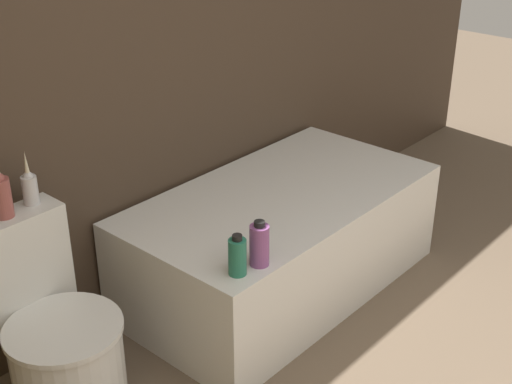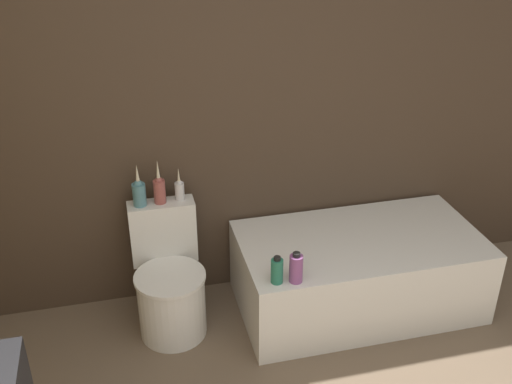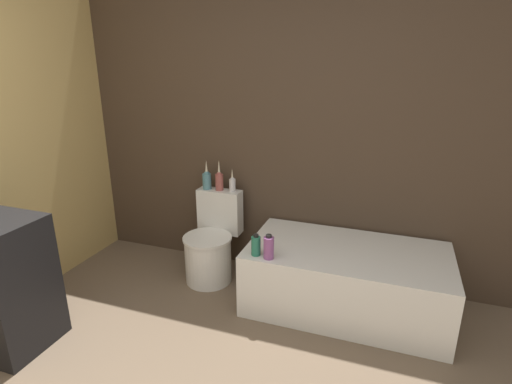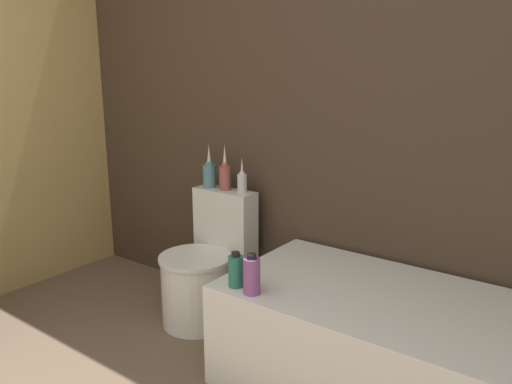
% 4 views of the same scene
% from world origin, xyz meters
% --- Properties ---
extents(wall_back_tiled, '(6.40, 0.06, 2.60)m').
position_xyz_m(wall_back_tiled, '(0.00, 2.25, 1.30)').
color(wall_back_tiled, '#423326').
rests_on(wall_back_tiled, ground_plane).
extents(bathtub, '(1.47, 0.79, 0.49)m').
position_xyz_m(bathtub, '(0.77, 1.81, 0.25)').
color(bathtub, white).
rests_on(bathtub, ground).
extents(toilet, '(0.41, 0.54, 0.74)m').
position_xyz_m(toilet, '(-0.39, 1.88, 0.29)').
color(toilet, white).
rests_on(toilet, ground).
extents(vase_silver, '(0.07, 0.07, 0.27)m').
position_xyz_m(vase_silver, '(-0.39, 2.09, 0.83)').
color(vase_silver, '#994C47').
rests_on(vase_silver, toilet).
extents(vase_bronze, '(0.06, 0.06, 0.20)m').
position_xyz_m(vase_bronze, '(-0.27, 2.10, 0.81)').
color(vase_bronze, silver).
rests_on(vase_bronze, toilet).
extents(shampoo_bottle_tall, '(0.07, 0.07, 0.16)m').
position_xyz_m(shampoo_bottle_tall, '(0.16, 1.50, 0.57)').
color(shampoo_bottle_tall, '#267259').
rests_on(shampoo_bottle_tall, bathtub).
extents(shampoo_bottle_short, '(0.07, 0.07, 0.18)m').
position_xyz_m(shampoo_bottle_short, '(0.26, 1.49, 0.57)').
color(shampoo_bottle_short, '#8C4C8C').
rests_on(shampoo_bottle_short, bathtub).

